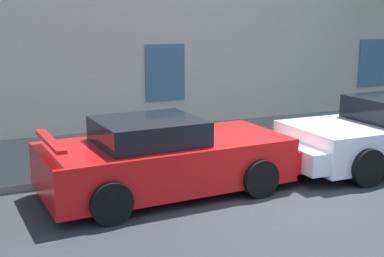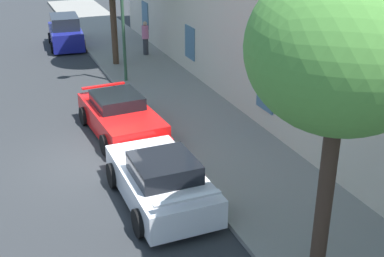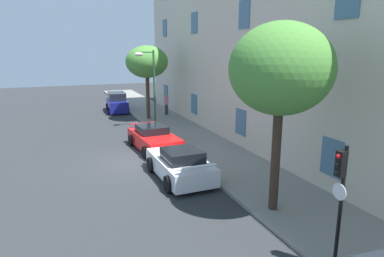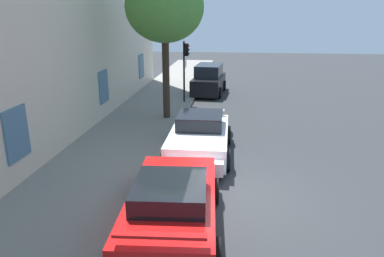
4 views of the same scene
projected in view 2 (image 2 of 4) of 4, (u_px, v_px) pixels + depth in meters
ground_plane at (94, 161)px, 15.90m from camera, size 80.00×80.00×0.00m
sidewalk at (216, 138)px, 17.32m from camera, size 60.00×3.73×0.14m
sportscar_red_lead at (122, 119)px, 17.47m from camera, size 4.86×2.39×1.37m
sportscar_yellow_flank at (159, 178)px, 13.58m from camera, size 4.52×2.25×1.44m
hatchback_distant at (66, 33)px, 28.65m from camera, size 4.05×2.09×1.78m
tree_near_kerb at (343, 50)px, 8.69m from camera, size 3.44×3.44×6.49m
pedestrian_admiring at (145, 38)px, 26.58m from camera, size 0.40×0.40×1.76m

